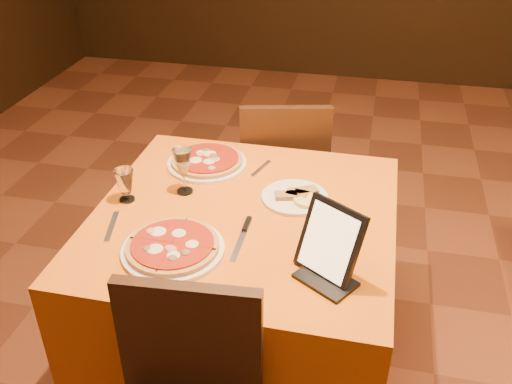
% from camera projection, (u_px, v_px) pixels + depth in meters
% --- Properties ---
extents(floor, '(6.00, 7.00, 0.01)m').
position_uv_depth(floor, '(345.00, 360.00, 2.48)').
color(floor, '#5E2D19').
rests_on(floor, ground).
extents(main_table, '(1.10, 1.10, 0.75)m').
position_uv_depth(main_table, '(245.00, 290.00, 2.30)').
color(main_table, orange).
rests_on(main_table, floor).
extents(chair_main_far, '(0.52, 0.52, 0.91)m').
position_uv_depth(chair_main_far, '(282.00, 174.00, 2.94)').
color(chair_main_far, '#311F0F').
rests_on(chair_main_far, floor).
extents(pizza_near, '(0.35, 0.35, 0.03)m').
position_uv_depth(pizza_near, '(173.00, 248.00, 1.90)').
color(pizza_near, white).
rests_on(pizza_near, main_table).
extents(pizza_far, '(0.34, 0.34, 0.03)m').
position_uv_depth(pizza_far, '(207.00, 162.00, 2.41)').
color(pizza_far, white).
rests_on(pizza_far, main_table).
extents(cutlet_dish, '(0.26, 0.26, 0.03)m').
position_uv_depth(cutlet_dish, '(295.00, 196.00, 2.18)').
color(cutlet_dish, white).
rests_on(cutlet_dish, main_table).
extents(wine_glass, '(0.08, 0.08, 0.19)m').
position_uv_depth(wine_glass, '(183.00, 171.00, 2.18)').
color(wine_glass, '#E3D481').
rests_on(wine_glass, main_table).
extents(water_glass, '(0.10, 0.10, 0.13)m').
position_uv_depth(water_glass, '(125.00, 185.00, 2.14)').
color(water_glass, white).
rests_on(water_glass, main_table).
extents(tablet, '(0.23, 0.20, 0.24)m').
position_uv_depth(tablet, '(330.00, 241.00, 1.76)').
color(tablet, black).
rests_on(tablet, main_table).
extents(knife, '(0.02, 0.25, 0.01)m').
position_uv_depth(knife, '(241.00, 239.00, 1.96)').
color(knife, silver).
rests_on(knife, main_table).
extents(fork_near, '(0.06, 0.18, 0.01)m').
position_uv_depth(fork_near, '(112.00, 226.00, 2.03)').
color(fork_near, '#ADADB4').
rests_on(fork_near, main_table).
extents(fork_far, '(0.06, 0.15, 0.01)m').
position_uv_depth(fork_far, '(261.00, 168.00, 2.38)').
color(fork_far, silver).
rests_on(fork_far, main_table).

